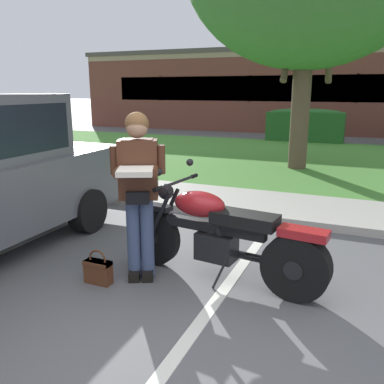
# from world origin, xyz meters

# --- Properties ---
(ground_plane) EXTENTS (140.00, 140.00, 0.00)m
(ground_plane) POSITION_xyz_m (0.00, 0.00, 0.00)
(ground_plane) COLOR #565659
(curb_strip) EXTENTS (60.00, 0.20, 0.12)m
(curb_strip) POSITION_xyz_m (0.00, 3.25, 0.06)
(curb_strip) COLOR #ADA89E
(curb_strip) RESTS_ON ground
(concrete_walk) EXTENTS (60.00, 1.50, 0.08)m
(concrete_walk) POSITION_xyz_m (0.00, 4.10, 0.04)
(concrete_walk) COLOR #ADA89E
(concrete_walk) RESTS_ON ground
(grass_lawn) EXTENTS (60.00, 8.01, 0.06)m
(grass_lawn) POSITION_xyz_m (0.00, 8.85, 0.03)
(grass_lawn) COLOR #478433
(grass_lawn) RESTS_ON ground
(stall_stripe_1) EXTENTS (0.13, 4.40, 0.01)m
(stall_stripe_1) POSITION_xyz_m (0.10, 0.20, 0.00)
(stall_stripe_1) COLOR silver
(stall_stripe_1) RESTS_ON ground
(motorcycle) EXTENTS (2.24, 0.82, 1.18)m
(motorcycle) POSITION_xyz_m (0.05, 1.19, 0.48)
(motorcycle) COLOR black
(motorcycle) RESTS_ON ground
(rider_person) EXTENTS (0.58, 0.67, 1.70)m
(rider_person) POSITION_xyz_m (-0.78, 0.91, 1.01)
(rider_person) COLOR black
(rider_person) RESTS_ON ground
(handbag) EXTENTS (0.28, 0.13, 0.36)m
(handbag) POSITION_xyz_m (-1.12, 0.64, 0.14)
(handbag) COLOR #562D19
(handbag) RESTS_ON ground
(hedge_left) EXTENTS (2.74, 0.90, 1.24)m
(hedge_left) POSITION_xyz_m (-0.85, 13.04, 0.65)
(hedge_left) COLOR #235623
(hedge_left) RESTS_ON ground
(brick_building) EXTENTS (26.42, 8.33, 3.75)m
(brick_building) POSITION_xyz_m (0.73, 19.78, 1.88)
(brick_building) COLOR brown
(brick_building) RESTS_ON ground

